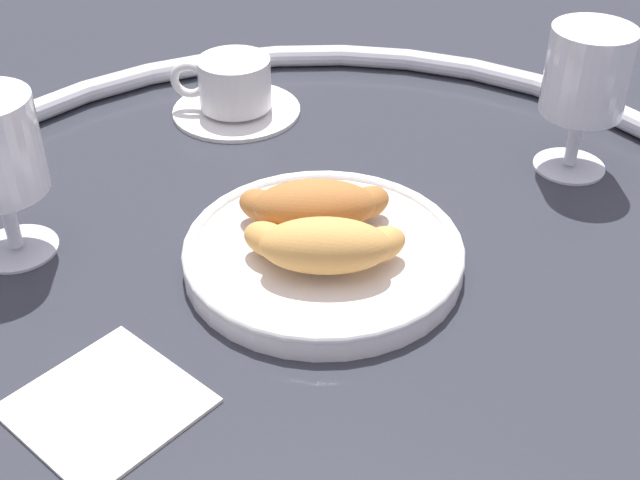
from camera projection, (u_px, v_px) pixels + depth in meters
ground_plane at (323, 265)px, 0.70m from camera, size 2.20×2.20×0.00m
table_chrome_rim at (323, 254)px, 0.69m from camera, size 0.80×0.80×0.02m
pastry_plate at (320, 258)px, 0.68m from camera, size 0.23×0.23×0.02m
croissant_large at (325, 245)px, 0.65m from camera, size 0.13×0.09×0.04m
croissant_small at (315, 205)px, 0.69m from camera, size 0.13×0.09×0.04m
coffee_cup_near at (232, 91)px, 0.90m from camera, size 0.14×0.14×0.06m
juice_glass_left at (587, 77)px, 0.77m from camera, size 0.08×0.08×0.14m
folded_napkin at (106, 404)px, 0.57m from camera, size 0.15×0.15×0.01m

